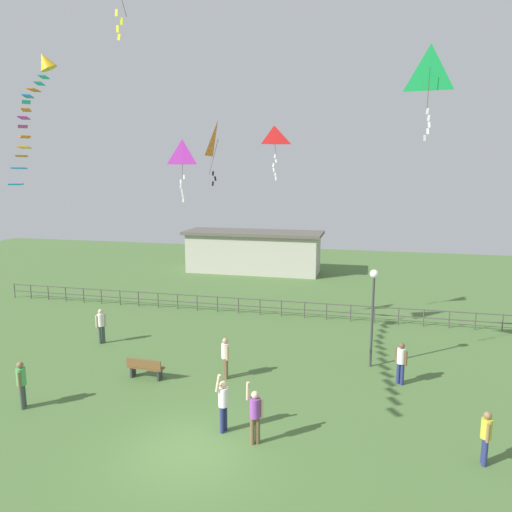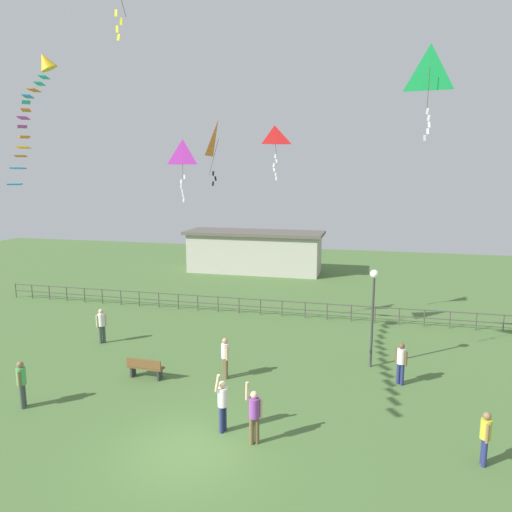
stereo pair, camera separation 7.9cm
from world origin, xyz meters
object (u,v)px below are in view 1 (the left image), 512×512
object	(u,v)px
person_4	(101,324)
streamer_kite	(42,72)
person_6	(223,402)
kite_3	(430,69)
person_5	(22,382)
person_1	(401,360)
kite_1	(182,155)
kite_2	(218,140)
kite_0	(274,139)
person_3	(225,355)
lamppost	(373,296)
park_bench	(145,368)
person_0	(255,413)
person_2	(486,434)

from	to	relation	value
person_4	streamer_kite	size ratio (longest dim) A/B	0.23
person_6	kite_3	distance (m)	12.76
person_5	person_1	bearing A→B (deg)	21.39
kite_1	kite_3	size ratio (longest dim) A/B	0.96
person_1	kite_2	distance (m)	11.81
kite_0	kite_1	bearing A→B (deg)	-148.66
person_3	person_6	bearing A→B (deg)	-73.71
person_4	streamer_kite	distance (m)	11.76
lamppost	park_bench	world-z (taller)	lamppost
person_0	streamer_kite	bearing A→B (deg)	167.38
person_2	kite_0	world-z (taller)	kite_0
person_3	kite_3	xyz separation A→B (m)	(7.15, 0.08, 10.57)
person_2	person_6	xyz separation A→B (m)	(-7.70, -0.05, 0.09)
park_bench	person_1	size ratio (longest dim) A/B	0.89
lamppost	person_1	xyz separation A→B (m)	(1.13, -1.51, -2.13)
park_bench	kite_1	xyz separation A→B (m)	(-0.24, 5.09, 8.61)
kite_1	person_4	bearing A→B (deg)	-153.10
person_2	kite_0	bearing A→B (deg)	128.05
lamppost	kite_0	world-z (taller)	kite_0
person_4	kite_3	size ratio (longest dim) A/B	0.56
person_4	person_6	world-z (taller)	person_6
kite_0	streamer_kite	distance (m)	11.24
person_2	person_6	distance (m)	7.70
person_4	person_2	bearing A→B (deg)	-21.40
person_1	person_2	distance (m)	5.26
person_2	person_5	distance (m)	15.02
person_0	lamppost	bearing A→B (deg)	63.44
person_0	kite_1	bearing A→B (deg)	123.27
kite_0	kite_1	xyz separation A→B (m)	(-3.97, -2.42, -0.85)
person_1	person_3	bearing A→B (deg)	-171.03
person_3	person_4	size ratio (longest dim) A/B	0.98
person_3	person_4	world-z (taller)	person_4
person_3	person_5	world-z (taller)	person_5
person_3	park_bench	bearing A→B (deg)	-165.74
streamer_kite	kite_0	bearing A→B (deg)	56.18
lamppost	person_5	bearing A→B (deg)	-150.95
lamppost	park_bench	size ratio (longest dim) A/B	2.80
person_0	kite_0	bearing A→B (deg)	98.62
person_1	streamer_kite	bearing A→B (deg)	-163.82
person_3	kite_0	world-z (taller)	kite_0
person_1	kite_3	bearing A→B (deg)	-72.11
kite_0	person_2	bearing A→B (deg)	-51.95
kite_1	kite_3	world-z (taller)	kite_3
person_3	kite_3	size ratio (longest dim) A/B	0.55
person_2	person_3	size ratio (longest dim) A/B	0.95
person_6	kite_1	size ratio (longest dim) A/B	0.68
person_4	person_5	bearing A→B (deg)	-82.44
person_4	kite_0	size ratio (longest dim) A/B	0.65
person_2	kite_3	distance (m)	11.43
person_3	kite_1	distance (m)	9.77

